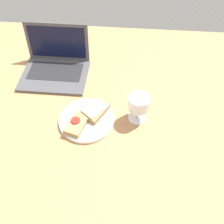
% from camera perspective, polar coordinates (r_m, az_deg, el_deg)
% --- Properties ---
extents(wooden_table, '(1.40, 1.40, 0.03)m').
position_cam_1_polar(wooden_table, '(1.08, -3.17, -1.69)').
color(wooden_table, '#B27F51').
rests_on(wooden_table, ground).
extents(plate, '(0.23, 0.23, 0.02)m').
position_cam_1_polar(plate, '(1.05, -5.83, -1.82)').
color(plate, silver).
rests_on(plate, wooden_table).
extents(sandwich_with_tomato, '(0.09, 0.13, 0.03)m').
position_cam_1_polar(sandwich_with_tomato, '(1.02, -8.00, -2.63)').
color(sandwich_with_tomato, '#A88456').
rests_on(sandwich_with_tomato, plate).
extents(sandwich_with_cheese, '(0.12, 0.14, 0.03)m').
position_cam_1_polar(sandwich_with_cheese, '(1.05, -3.91, 0.38)').
color(sandwich_with_cheese, '#937047').
rests_on(sandwich_with_cheese, plate).
extents(wine_glass, '(0.09, 0.09, 0.13)m').
position_cam_1_polar(wine_glass, '(0.99, 6.14, 1.89)').
color(wine_glass, white).
rests_on(wine_glass, wooden_table).
extents(laptop, '(0.32, 0.27, 0.20)m').
position_cam_1_polar(laptop, '(1.28, -12.78, 10.54)').
color(laptop, '#4C4C51').
rests_on(laptop, wooden_table).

